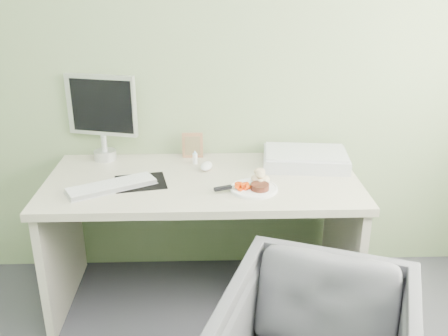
{
  "coord_description": "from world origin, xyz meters",
  "views": [
    {
      "loc": [
        0.03,
        -0.73,
        1.74
      ],
      "look_at": [
        0.11,
        1.5,
        0.84
      ],
      "focal_mm": 40.0,
      "sensor_mm": 36.0,
      "label": 1
    }
  ],
  "objects_px": {
    "desk": "(203,210)",
    "scanner": "(305,159)",
    "plate": "(254,189)",
    "monitor": "(102,113)"
  },
  "relations": [
    {
      "from": "monitor",
      "to": "scanner",
      "type": "bearing_deg",
      "value": 7.33
    },
    {
      "from": "plate",
      "to": "monitor",
      "type": "bearing_deg",
      "value": 150.21
    },
    {
      "from": "desk",
      "to": "scanner",
      "type": "relative_size",
      "value": 3.54
    },
    {
      "from": "desk",
      "to": "monitor",
      "type": "distance_m",
      "value": 0.78
    },
    {
      "from": "plate",
      "to": "scanner",
      "type": "distance_m",
      "value": 0.44
    },
    {
      "from": "plate",
      "to": "monitor",
      "type": "distance_m",
      "value": 0.96
    },
    {
      "from": "desk",
      "to": "scanner",
      "type": "distance_m",
      "value": 0.62
    },
    {
      "from": "plate",
      "to": "monitor",
      "type": "xyz_separation_m",
      "value": [
        -0.8,
        0.46,
        0.26
      ]
    },
    {
      "from": "scanner",
      "to": "monitor",
      "type": "distance_m",
      "value": 1.14
    },
    {
      "from": "desk",
      "to": "scanner",
      "type": "bearing_deg",
      "value": 16.81
    }
  ]
}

